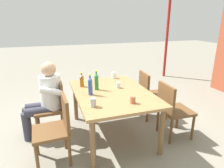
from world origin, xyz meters
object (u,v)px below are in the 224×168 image
object	(u,v)px
chair_near_right	(57,126)
backpack_by_near_side	(91,94)
bottle_green	(96,81)
lamp_post	(170,7)
chair_far_right	(172,108)
bottle_blue	(90,86)
chair_far_left	(150,93)
cup_glass	(118,85)
dining_table	(112,97)
bottle_amber	(82,80)
cup_white	(114,75)
cup_steel	(93,102)
chair_near_left	(54,105)
person_in_white_shirt	(46,96)
cup_terracotta	(133,100)

from	to	relation	value
chair_near_right	backpack_by_near_side	bearing A→B (deg)	154.49
bottle_green	lamp_post	size ratio (longest dim) A/B	0.10
chair_far_right	bottle_blue	distance (m)	1.28
chair_far_left	cup_glass	distance (m)	0.79
dining_table	chair_far_right	size ratio (longest dim) A/B	1.76
bottle_amber	cup_white	xyz separation A→B (m)	(-0.28, 0.64, -0.05)
bottle_green	cup_steel	distance (m)	0.63
bottle_green	cup_steel	world-z (taller)	bottle_green
chair_near_right	cup_white	xyz separation A→B (m)	(-1.00, 1.10, 0.30)
bottle_blue	cup_white	xyz separation A→B (m)	(-0.68, 0.59, -0.08)
chair_near_left	cup_steel	world-z (taller)	chair_near_left
chair_far_right	cup_glass	size ratio (longest dim) A/B	9.70
chair_far_left	chair_far_right	size ratio (longest dim) A/B	1.00
chair_near_left	chair_near_right	xyz separation A→B (m)	(0.68, -0.00, 0.00)
chair_near_left	bottle_blue	bearing A→B (deg)	54.42
person_in_white_shirt	chair_far_left	bearing A→B (deg)	90.24
cup_white	cup_steel	size ratio (longest dim) A/B	0.98
bottle_green	backpack_by_near_side	distance (m)	1.36
chair_far_right	chair_far_left	bearing A→B (deg)	179.97
chair_far_right	cup_glass	distance (m)	0.89
chair_far_right	bottle_blue	xyz separation A→B (m)	(-0.32, -1.18, 0.38)
cup_terracotta	bottle_green	bearing A→B (deg)	-154.28
bottle_blue	cup_steel	size ratio (longest dim) A/B	2.71
dining_table	bottle_blue	distance (m)	0.40
chair_near_right	cup_glass	size ratio (longest dim) A/B	9.70
person_in_white_shirt	cup_terracotta	size ratio (longest dim) A/B	12.36
backpack_by_near_side	lamp_post	distance (m)	3.63
bottle_green	cup_white	bearing A→B (deg)	137.63
dining_table	cup_white	size ratio (longest dim) A/B	13.64
lamp_post	cup_glass	bearing A→B (deg)	-44.67
bottle_amber	cup_steel	bearing A→B (deg)	-0.43
chair_far_right	lamp_post	size ratio (longest dim) A/B	0.29
chair_near_left	chair_far_right	world-z (taller)	same
chair_near_left	backpack_by_near_side	xyz separation A→B (m)	(-1.00, 0.80, -0.28)
chair_near_left	chair_far_right	distance (m)	1.83
person_in_white_shirt	cup_terracotta	bearing A→B (deg)	52.04
cup_glass	bottle_blue	bearing A→B (deg)	-72.55
cup_steel	lamp_post	world-z (taller)	lamp_post
backpack_by_near_side	lamp_post	xyz separation A→B (m)	(-1.38, 2.75, 1.92)
chair_far_right	chair_near_right	distance (m)	1.70
chair_near_right	chair_far_right	bearing A→B (deg)	89.96
person_in_white_shirt	cup_white	bearing A→B (deg)	104.49
chair_near_left	bottle_amber	xyz separation A→B (m)	(-0.03, 0.46, 0.35)
chair_near_right	lamp_post	distance (m)	4.98
person_in_white_shirt	dining_table	bearing A→B (deg)	70.24
chair_far_right	dining_table	bearing A→B (deg)	-111.94
chair_far_left	bottle_blue	world-z (taller)	bottle_blue
bottle_amber	cup_white	distance (m)	0.70
bottle_amber	backpack_by_near_side	bearing A→B (deg)	160.45
cup_terracotta	backpack_by_near_side	size ratio (longest dim) A/B	0.22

